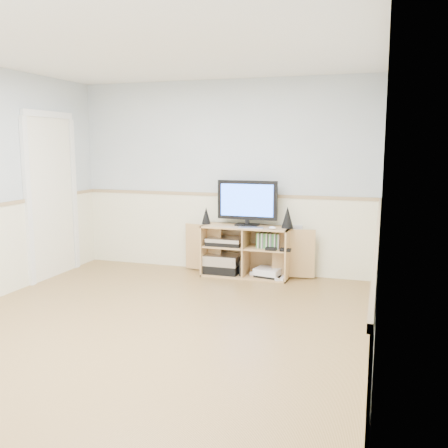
{
  "coord_description": "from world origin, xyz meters",
  "views": [
    {
      "loc": [
        2.0,
        -4.01,
        1.66
      ],
      "look_at": [
        0.34,
        1.2,
        0.8
      ],
      "focal_mm": 40.0,
      "sensor_mm": 36.0,
      "label": 1
    }
  ],
  "objects_px": {
    "keyboard": "(251,228)",
    "monitor": "(247,201)",
    "media_cabinet": "(247,250)",
    "game_consoles": "(267,273)"
  },
  "relations": [
    {
      "from": "keyboard",
      "to": "monitor",
      "type": "bearing_deg",
      "value": 110.07
    },
    {
      "from": "game_consoles",
      "to": "media_cabinet",
      "type": "bearing_deg",
      "value": 167.4
    },
    {
      "from": "monitor",
      "to": "game_consoles",
      "type": "xyz_separation_m",
      "value": [
        0.29,
        -0.06,
        -0.89
      ]
    },
    {
      "from": "keyboard",
      "to": "game_consoles",
      "type": "height_order",
      "value": "keyboard"
    },
    {
      "from": "media_cabinet",
      "to": "keyboard",
      "type": "relative_size",
      "value": 5.71
    },
    {
      "from": "media_cabinet",
      "to": "game_consoles",
      "type": "relative_size",
      "value": 3.76
    },
    {
      "from": "media_cabinet",
      "to": "keyboard",
      "type": "height_order",
      "value": "keyboard"
    },
    {
      "from": "monitor",
      "to": "keyboard",
      "type": "height_order",
      "value": "monitor"
    },
    {
      "from": "keyboard",
      "to": "game_consoles",
      "type": "distance_m",
      "value": 0.63
    },
    {
      "from": "media_cabinet",
      "to": "monitor",
      "type": "relative_size",
      "value": 2.24
    }
  ]
}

